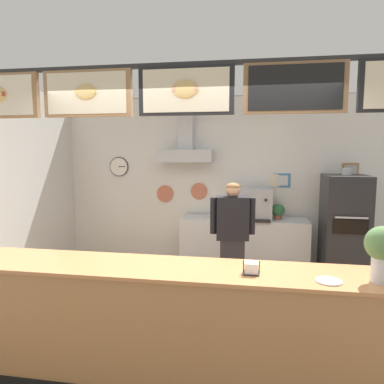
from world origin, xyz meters
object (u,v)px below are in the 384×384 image
(basil_vase, at_px, (383,250))
(espresso_machine, at_px, (255,204))
(condiment_plate, at_px, (329,281))
(napkin_holder, at_px, (251,268))
(potted_basil, at_px, (219,210))
(potted_oregano, at_px, (278,211))
(pizza_oven, at_px, (344,230))
(shop_worker, at_px, (232,242))

(basil_vase, bearing_deg, espresso_machine, 106.81)
(condiment_plate, distance_m, napkin_holder, 0.57)
(basil_vase, relative_size, condiment_plate, 2.21)
(potted_basil, bearing_deg, potted_oregano, -0.29)
(pizza_oven, height_order, potted_basil, pizza_oven)
(pizza_oven, relative_size, napkin_holder, 13.26)
(shop_worker, height_order, napkin_holder, shop_worker)
(espresso_machine, distance_m, potted_oregano, 0.37)
(shop_worker, bearing_deg, potted_oregano, -121.57)
(basil_vase, distance_m, condiment_plate, 0.44)
(potted_oregano, bearing_deg, basil_vase, -79.89)
(shop_worker, height_order, potted_oregano, shop_worker)
(condiment_plate, height_order, napkin_holder, napkin_holder)
(espresso_machine, bearing_deg, potted_oregano, 6.29)
(shop_worker, height_order, condiment_plate, shop_worker)
(pizza_oven, xyz_separation_m, condiment_plate, (-0.76, -2.75, 0.22))
(basil_vase, bearing_deg, pizza_oven, 81.76)
(pizza_oven, xyz_separation_m, espresso_machine, (-1.28, 0.25, 0.32))
(pizza_oven, distance_m, potted_oregano, 0.99)
(potted_basil, distance_m, napkin_holder, 3.01)
(pizza_oven, relative_size, condiment_plate, 9.15)
(shop_worker, distance_m, condiment_plate, 1.88)
(potted_oregano, relative_size, basil_vase, 0.58)
(espresso_machine, xyz_separation_m, condiment_plate, (0.52, -3.00, -0.10))
(potted_basil, xyz_separation_m, potted_oregano, (0.93, -0.00, 0.01))
(potted_basil, height_order, basil_vase, basil_vase)
(espresso_machine, height_order, potted_basil, espresso_machine)
(pizza_oven, xyz_separation_m, potted_basil, (-1.85, 0.30, 0.20))
(potted_oregano, xyz_separation_m, condiment_plate, (0.16, -3.04, 0.00))
(pizza_oven, height_order, condiment_plate, pizza_oven)
(pizza_oven, distance_m, espresso_machine, 1.34)
(espresso_machine, distance_m, basil_vase, 3.08)
(pizza_oven, bearing_deg, shop_worker, -145.85)
(espresso_machine, bearing_deg, pizza_oven, -11.14)
(pizza_oven, bearing_deg, condiment_plate, -105.49)
(basil_vase, height_order, condiment_plate, basil_vase)
(espresso_machine, distance_m, napkin_holder, 2.92)
(potted_oregano, bearing_deg, condiment_plate, -86.99)
(espresso_machine, height_order, potted_oregano, espresso_machine)
(potted_oregano, bearing_deg, napkin_holder, -97.69)
(espresso_machine, xyz_separation_m, potted_oregano, (0.36, 0.04, -0.10))
(potted_oregano, relative_size, condiment_plate, 1.29)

